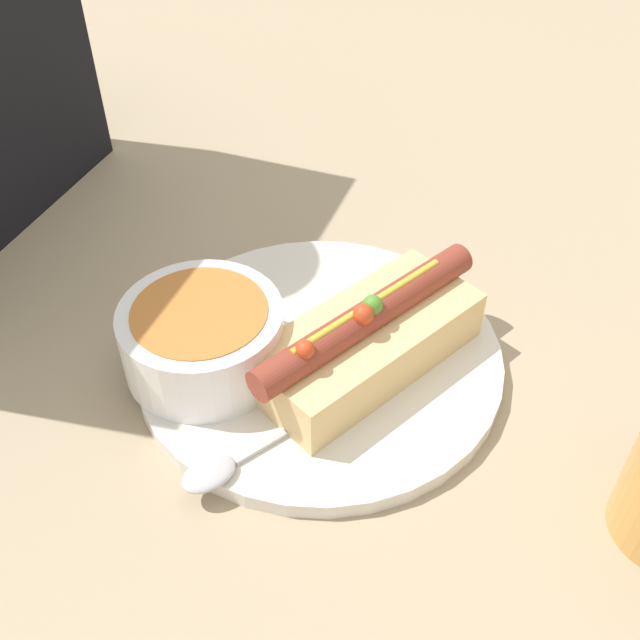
% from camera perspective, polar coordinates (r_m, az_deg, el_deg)
% --- Properties ---
extents(ground_plane, '(4.00, 4.00, 0.00)m').
position_cam_1_polar(ground_plane, '(0.56, 0.00, -3.28)').
color(ground_plane, tan).
extents(dinner_plate, '(0.27, 0.27, 0.01)m').
position_cam_1_polar(dinner_plate, '(0.55, 0.00, -2.82)').
color(dinner_plate, white).
rests_on(dinner_plate, ground_plane).
extents(hot_dog, '(0.18, 0.14, 0.06)m').
position_cam_1_polar(hot_dog, '(0.52, 3.40, -1.77)').
color(hot_dog, '#E5C17F').
rests_on(hot_dog, dinner_plate).
extents(soup_bowl, '(0.11, 0.11, 0.05)m').
position_cam_1_polar(soup_bowl, '(0.52, -8.94, -1.17)').
color(soup_bowl, white).
rests_on(soup_bowl, dinner_plate).
extents(spoon, '(0.15, 0.10, 0.01)m').
position_cam_1_polar(spoon, '(0.48, -5.86, -10.15)').
color(spoon, '#B7B7BC').
rests_on(spoon, dinner_plate).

